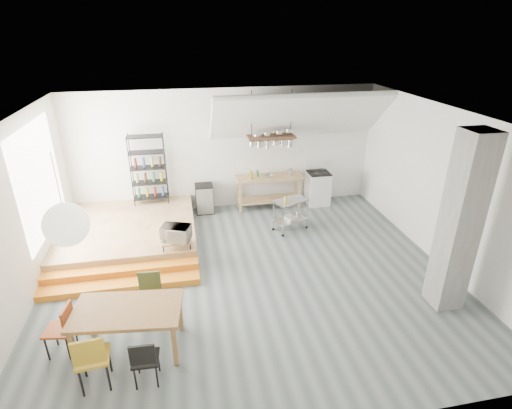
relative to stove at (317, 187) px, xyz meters
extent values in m
plane|color=#515B5E|center=(-2.50, -3.16, -0.48)|extent=(8.00, 8.00, 0.00)
cube|color=silver|center=(-2.50, 0.34, 1.12)|extent=(8.00, 0.04, 3.20)
cube|color=silver|center=(-6.50, -3.16, 1.12)|extent=(0.04, 7.00, 3.20)
cube|color=silver|center=(1.50, -3.16, 1.12)|extent=(0.04, 7.00, 3.20)
cube|color=white|center=(-2.50, -3.16, 2.72)|extent=(8.00, 7.00, 0.02)
cube|color=white|center=(-0.70, -0.26, 2.07)|extent=(4.40, 1.44, 1.32)
cube|color=white|center=(-6.48, -1.66, 1.32)|extent=(0.02, 2.50, 2.20)
cube|color=olive|center=(-5.00, -1.16, -0.28)|extent=(3.00, 3.00, 0.40)
cube|color=orange|center=(-5.00, -3.11, -0.41)|extent=(3.00, 0.35, 0.13)
cube|color=orange|center=(-5.00, -2.76, -0.35)|extent=(3.00, 0.35, 0.27)
cube|color=slate|center=(0.80, -4.66, 1.12)|extent=(0.50, 0.50, 3.20)
cube|color=olive|center=(-1.40, -0.01, 0.40)|extent=(1.80, 0.60, 0.06)
cube|color=olive|center=(-1.40, -0.01, -0.23)|extent=(1.70, 0.55, 0.04)
cube|color=olive|center=(-0.58, 0.21, -0.05)|extent=(0.06, 0.06, 0.86)
cube|color=olive|center=(-2.22, 0.21, -0.05)|extent=(0.06, 0.06, 0.86)
cube|color=olive|center=(-0.58, -0.23, -0.05)|extent=(0.06, 0.06, 0.86)
cube|color=olive|center=(-2.22, -0.23, -0.05)|extent=(0.06, 0.06, 0.86)
cube|color=white|center=(0.00, -0.01, -0.03)|extent=(0.60, 0.60, 0.90)
cube|color=black|center=(0.00, -0.01, 0.44)|extent=(0.58, 0.58, 0.03)
cube|color=white|center=(0.00, 0.27, 0.57)|extent=(0.60, 0.05, 0.25)
cylinder|color=black|center=(0.14, 0.13, 0.46)|extent=(0.18, 0.18, 0.02)
cylinder|color=black|center=(-0.14, 0.13, 0.46)|extent=(0.18, 0.18, 0.02)
cylinder|color=black|center=(0.14, -0.15, 0.46)|extent=(0.18, 0.18, 0.02)
cylinder|color=black|center=(-0.14, -0.15, 0.46)|extent=(0.18, 0.18, 0.02)
cube|color=#3F2619|center=(-1.40, -0.21, 1.57)|extent=(1.20, 0.50, 0.05)
cylinder|color=black|center=(-1.90, -0.21, 2.14)|extent=(0.02, 0.02, 1.15)
cylinder|color=black|center=(-0.90, -0.21, 2.14)|extent=(0.02, 0.02, 1.15)
cylinder|color=silver|center=(-1.90, -0.26, 1.43)|extent=(0.16, 0.16, 0.12)
cylinder|color=silver|center=(-1.70, -0.26, 1.41)|extent=(0.20, 0.20, 0.16)
cylinder|color=silver|center=(-1.50, -0.26, 1.39)|extent=(0.16, 0.16, 0.20)
cylinder|color=silver|center=(-1.30, -0.26, 1.43)|extent=(0.20, 0.20, 0.12)
cylinder|color=silver|center=(-1.10, -0.26, 1.41)|extent=(0.16, 0.16, 0.16)
cylinder|color=silver|center=(-0.90, -0.26, 1.39)|extent=(0.20, 0.20, 0.20)
cylinder|color=black|center=(-4.08, 0.22, 0.82)|extent=(0.02, 0.02, 1.80)
cylinder|color=black|center=(-4.92, 0.22, 0.82)|extent=(0.02, 0.02, 1.80)
cylinder|color=black|center=(-4.08, -0.14, 0.82)|extent=(0.02, 0.02, 1.80)
cylinder|color=black|center=(-4.92, -0.14, 0.82)|extent=(0.02, 0.02, 1.80)
cube|color=black|center=(-4.50, 0.04, 0.07)|extent=(0.88, 0.38, 0.02)
cube|color=black|center=(-4.50, 0.04, 0.47)|extent=(0.88, 0.38, 0.02)
cube|color=black|center=(-4.50, 0.04, 0.87)|extent=(0.88, 0.38, 0.02)
cube|color=black|center=(-4.50, 0.04, 1.27)|extent=(0.88, 0.38, 0.02)
cube|color=black|center=(-4.50, 0.04, 1.67)|extent=(0.88, 0.38, 0.03)
cylinder|color=#327D42|center=(-4.50, 0.04, 0.21)|extent=(0.07, 0.07, 0.24)
cylinder|color=#A9991C|center=(-4.50, 0.04, 0.61)|extent=(0.07, 0.07, 0.24)
cylinder|color=maroon|center=(-4.50, 0.04, 1.01)|extent=(0.07, 0.07, 0.24)
cube|color=olive|center=(-3.90, -2.41, 0.07)|extent=(0.60, 0.40, 0.03)
cylinder|color=black|center=(-3.63, -2.24, -0.01)|extent=(0.02, 0.02, 0.13)
cylinder|color=black|center=(-4.17, -2.24, -0.01)|extent=(0.02, 0.02, 0.13)
cylinder|color=black|center=(-3.63, -2.58, -0.01)|extent=(0.02, 0.02, 0.13)
cylinder|color=black|center=(-4.17, -2.58, -0.01)|extent=(0.02, 0.02, 0.13)
sphere|color=white|center=(-5.25, -4.68, 1.72)|extent=(0.60, 0.60, 0.60)
cube|color=#926035|center=(-4.65, -4.75, 0.25)|extent=(1.69, 1.08, 0.06)
cube|color=#926035|center=(-3.89, -4.46, -0.13)|extent=(0.08, 0.08, 0.70)
cube|color=#926035|center=(-5.32, -4.29, -0.13)|extent=(0.08, 0.08, 0.70)
cube|color=#926035|center=(-3.98, -5.21, -0.13)|extent=(0.08, 0.08, 0.70)
cube|color=#926035|center=(-5.41, -5.04, -0.13)|extent=(0.08, 0.08, 0.70)
cube|color=#B6901F|center=(-5.07, -5.35, 0.01)|extent=(0.47, 0.47, 0.04)
cube|color=#B6901F|center=(-5.06, -5.55, 0.28)|extent=(0.42, 0.08, 0.38)
cylinder|color=black|center=(-5.23, -5.54, -0.24)|extent=(0.03, 0.03, 0.48)
cylinder|color=black|center=(-4.88, -5.51, -0.24)|extent=(0.03, 0.03, 0.48)
cylinder|color=black|center=(-5.26, -5.20, -0.24)|extent=(0.03, 0.03, 0.48)
cylinder|color=black|center=(-4.92, -5.16, -0.24)|extent=(0.03, 0.03, 0.48)
cube|color=black|center=(-4.38, -5.44, -0.07)|extent=(0.38, 0.38, 0.04)
cube|color=black|center=(-4.39, -5.60, 0.15)|extent=(0.35, 0.05, 0.32)
cylinder|color=black|center=(-4.53, -5.57, -0.28)|extent=(0.03, 0.03, 0.40)
cylinder|color=black|center=(-4.24, -5.59, -0.28)|extent=(0.03, 0.03, 0.40)
cylinder|color=black|center=(-4.52, -5.28, -0.28)|extent=(0.03, 0.03, 0.40)
cylinder|color=black|center=(-4.23, -5.30, -0.28)|extent=(0.03, 0.03, 0.40)
cube|color=#525A2A|center=(-4.38, -4.13, -0.04)|extent=(0.42, 0.42, 0.04)
cube|color=#525A2A|center=(-4.36, -3.95, 0.20)|extent=(0.37, 0.07, 0.34)
cylinder|color=black|center=(-4.21, -3.98, -0.27)|extent=(0.03, 0.03, 0.43)
cylinder|color=black|center=(-4.52, -3.96, -0.27)|extent=(0.03, 0.03, 0.43)
cylinder|color=black|center=(-4.23, -4.30, -0.27)|extent=(0.03, 0.03, 0.43)
cylinder|color=black|center=(-4.54, -4.27, -0.27)|extent=(0.03, 0.03, 0.43)
cube|color=#A24217|center=(-5.69, -4.63, -0.04)|extent=(0.44, 0.44, 0.04)
cube|color=#A24217|center=(-5.52, -4.65, 0.20)|extent=(0.09, 0.37, 0.34)
cylinder|color=black|center=(-5.56, -4.80, -0.27)|extent=(0.03, 0.03, 0.43)
cylinder|color=black|center=(-5.52, -4.50, -0.27)|extent=(0.03, 0.03, 0.43)
cylinder|color=black|center=(-5.87, -4.76, -0.27)|extent=(0.03, 0.03, 0.43)
cylinder|color=black|center=(-5.82, -4.45, -0.27)|extent=(0.03, 0.03, 0.43)
cube|color=silver|center=(-1.17, -1.39, 0.30)|extent=(0.90, 0.72, 0.04)
cube|color=silver|center=(-1.17, -1.39, -0.22)|extent=(0.90, 0.72, 0.03)
cylinder|color=silver|center=(-0.90, -1.07, -0.08)|extent=(0.03, 0.03, 0.76)
sphere|color=black|center=(-0.90, -1.07, -0.45)|extent=(0.07, 0.07, 0.07)
cylinder|color=silver|center=(-1.58, -1.36, -0.08)|extent=(0.03, 0.03, 0.76)
sphere|color=black|center=(-1.58, -1.36, -0.45)|extent=(0.07, 0.07, 0.07)
cylinder|color=silver|center=(-0.75, -1.43, -0.08)|extent=(0.03, 0.03, 0.76)
sphere|color=black|center=(-0.75, -1.43, -0.45)|extent=(0.07, 0.07, 0.07)
cylinder|color=silver|center=(-1.43, -1.72, -0.08)|extent=(0.03, 0.03, 0.76)
sphere|color=black|center=(-1.43, -1.72, -0.45)|extent=(0.07, 0.07, 0.07)
cube|color=black|center=(-3.15, 0.04, -0.09)|extent=(0.45, 0.45, 0.77)
imported|color=beige|center=(-3.90, -2.41, 0.24)|extent=(0.67, 0.56, 0.32)
imported|color=silver|center=(-1.42, -0.06, 0.46)|extent=(0.29, 0.29, 0.06)
camera|label=1|loc=(-3.67, -9.81, 4.16)|focal=28.00mm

